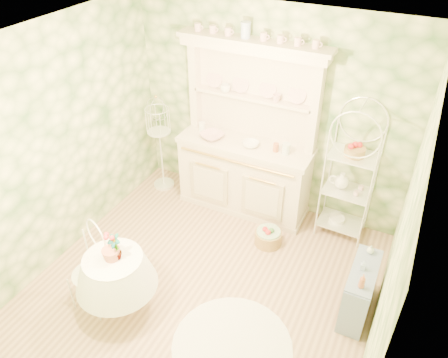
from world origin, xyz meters
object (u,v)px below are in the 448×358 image
at_px(round_table, 118,284).
at_px(birdcage_stand, 160,144).
at_px(kitchen_dresser, 245,134).
at_px(bakers_rack, 351,170).
at_px(side_shelf, 359,290).
at_px(cafe_chair, 92,278).
at_px(floor_basket, 268,237).

bearing_deg(round_table, birdcage_stand, 110.92).
relative_size(kitchen_dresser, bakers_rack, 1.21).
relative_size(kitchen_dresser, side_shelf, 3.15).
xyz_separation_m(bakers_rack, round_table, (-1.80, -2.23, -0.61)).
bearing_deg(birdcage_stand, bakers_rack, 3.10).
xyz_separation_m(round_table, cafe_chair, (-0.25, -0.08, 0.05)).
xyz_separation_m(side_shelf, cafe_chair, (-2.52, -1.13, 0.08)).
height_order(bakers_rack, birdcage_stand, bakers_rack).
xyz_separation_m(bakers_rack, birdcage_stand, (-2.60, -0.14, -0.23)).
bearing_deg(side_shelf, round_table, -156.04).
height_order(cafe_chair, birdcage_stand, birdcage_stand).
xyz_separation_m(kitchen_dresser, cafe_chair, (-0.71, -2.25, -0.75)).
distance_m(kitchen_dresser, round_table, 2.36).
height_order(kitchen_dresser, floor_basket, kitchen_dresser).
bearing_deg(side_shelf, bakers_rack, 110.38).
bearing_deg(bakers_rack, floor_basket, -138.18).
relative_size(kitchen_dresser, birdcage_stand, 1.59).
relative_size(kitchen_dresser, floor_basket, 7.32).
height_order(round_table, cafe_chair, cafe_chair).
bearing_deg(birdcage_stand, floor_basket, -14.66).
distance_m(side_shelf, cafe_chair, 2.76).
distance_m(round_table, floor_basket, 1.94).
xyz_separation_m(kitchen_dresser, bakers_rack, (1.34, 0.06, -0.20)).
bearing_deg(kitchen_dresser, birdcage_stand, -176.41).
bearing_deg(kitchen_dresser, round_table, -101.99).
bearing_deg(cafe_chair, birdcage_stand, 124.22).
relative_size(side_shelf, cafe_chair, 0.93).
height_order(kitchen_dresser, bakers_rack, kitchen_dresser).
height_order(bakers_rack, floor_basket, bakers_rack).
height_order(kitchen_dresser, side_shelf, kitchen_dresser).
relative_size(cafe_chair, floor_basket, 2.50).
bearing_deg(side_shelf, cafe_chair, -156.79).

